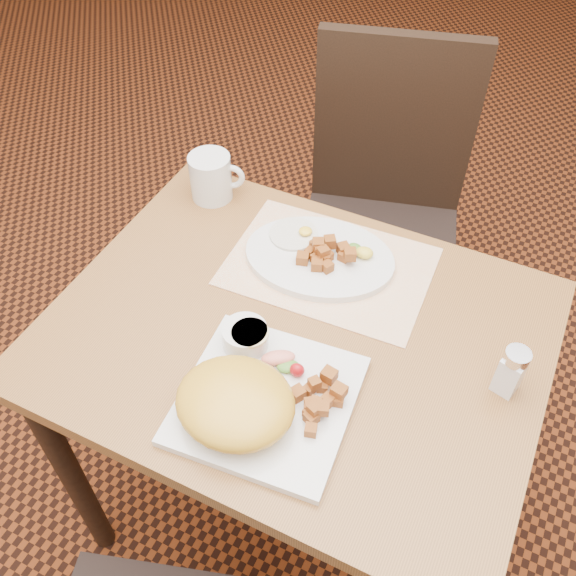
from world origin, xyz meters
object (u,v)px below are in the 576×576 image
at_px(plate_square, 267,400).
at_px(plate_oval, 319,257).
at_px(table, 295,364).
at_px(chair_far, 383,205).
at_px(coffee_mug, 212,177).
at_px(salt_shaker, 511,370).

distance_m(plate_square, plate_oval, 0.35).
height_order(table, plate_square, plate_square).
relative_size(chair_far, coffee_mug, 8.15).
relative_size(plate_oval, coffee_mug, 2.56).
relative_size(table, coffee_mug, 7.56).
bearing_deg(coffee_mug, table, -39.10).
bearing_deg(table, plate_oval, 100.13).
bearing_deg(chair_far, plate_oval, 76.16).
height_order(table, plate_oval, plate_oval).
height_order(plate_oval, coffee_mug, coffee_mug).
relative_size(plate_square, coffee_mug, 2.35).
relative_size(plate_square, salt_shaker, 2.80).
height_order(table, coffee_mug, coffee_mug).
bearing_deg(plate_oval, plate_square, -80.66).
distance_m(plate_oval, salt_shaker, 0.44).
relative_size(chair_far, plate_oval, 3.19).
bearing_deg(chair_far, coffee_mug, 37.75).
bearing_deg(coffee_mug, plate_oval, -16.36).
xyz_separation_m(salt_shaker, coffee_mug, (-0.71, 0.23, 0.00)).
relative_size(table, chair_far, 0.93).
xyz_separation_m(chair_far, coffee_mug, (-0.29, -0.38, 0.26)).
bearing_deg(salt_shaker, plate_oval, 160.74).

